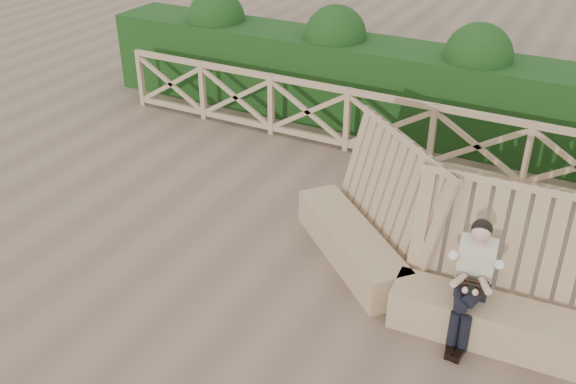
% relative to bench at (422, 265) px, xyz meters
% --- Properties ---
extents(ground, '(60.00, 60.00, 0.00)m').
position_rel_bench_xyz_m(ground, '(-1.57, -0.41, -0.40)').
color(ground, brown).
rests_on(ground, ground).
extents(bench, '(3.97, 2.05, 1.60)m').
position_rel_bench_xyz_m(bench, '(0.00, 0.00, 0.00)').
color(bench, '#8C7750').
rests_on(bench, ground).
extents(woman, '(0.40, 0.81, 1.35)m').
position_rel_bench_xyz_m(woman, '(0.62, -0.40, 0.34)').
color(woman, black).
rests_on(woman, ground).
extents(guardrail, '(10.10, 0.09, 1.10)m').
position_rel_bench_xyz_m(guardrail, '(-1.57, 3.09, 0.15)').
color(guardrail, '#987758').
rests_on(guardrail, ground).
extents(hedge, '(12.00, 1.20, 1.50)m').
position_rel_bench_xyz_m(hedge, '(-1.57, 4.29, 0.35)').
color(hedge, black).
rests_on(hedge, ground).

